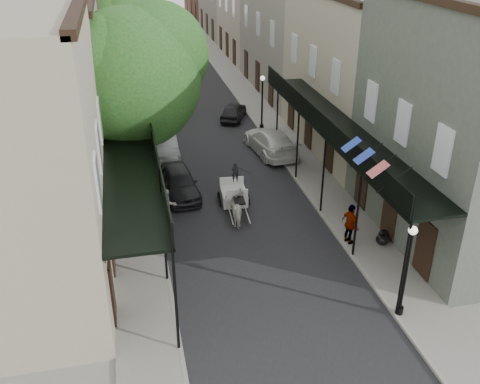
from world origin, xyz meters
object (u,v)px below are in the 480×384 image
tree_far (128,33)px  lamppost_right_far (262,102)px  pedestrian_sidewalk_left (114,110)px  pedestrian_sidewalk_right (350,224)px  lamppost_left (154,192)px  car_left_far (157,101)px  car_left_mid (166,146)px  carriage (233,183)px  horse (240,208)px  lamppost_right_near (406,270)px  car_right_near (270,141)px  tree_near (138,72)px  car_right_far (233,111)px  pedestrian_walking (168,208)px  car_left_near (179,182)px

tree_far → lamppost_right_far: 11.05m
pedestrian_sidewalk_left → pedestrian_sidewalk_right: bearing=76.4°
lamppost_left → pedestrian_sidewalk_left: lamppost_left is taller
pedestrian_sidewalk_right → lamppost_right_far: bearing=-13.0°
tree_far → car_left_far: (1.65, -0.17, -5.08)m
tree_far → car_left_mid: size_ratio=2.18×
pedestrian_sidewalk_left → carriage: bearing=71.9°
horse → pedestrian_sidewalk_left: pedestrian_sidewalk_left is taller
lamppost_right_near → lamppost_right_far: size_ratio=1.00×
horse → lamppost_right_near: bearing=121.7°
tree_far → car_right_near: tree_far is taller
pedestrian_sidewalk_left → car_left_mid: pedestrian_sidewalk_left is taller
tree_near → car_right_far: (6.87, 10.53, -5.87)m
horse → car_left_mid: size_ratio=0.44×
horse → pedestrian_sidewalk_right: pedestrian_sidewalk_right is taller
car_right_far → pedestrian_sidewalk_left: bearing=19.1°
horse → car_left_far: car_left_far is taller
tree_far → horse: 19.32m
pedestrian_walking → pedestrian_sidewalk_left: size_ratio=0.98×
pedestrian_sidewalk_left → pedestrian_sidewalk_right: 20.98m
lamppost_right_far → carriage: (-4.07, -9.70, -1.09)m
pedestrian_sidewalk_left → car_left_far: pedestrian_sidewalk_left is taller
carriage → car_left_near: size_ratio=0.58×
lamppost_left → car_right_far: bearing=65.3°
lamppost_right_far → horse: bearing=-109.4°
lamppost_left → car_left_near: size_ratio=0.87×
lamppost_left → carriage: size_ratio=1.50×
car_left_far → car_right_near: 11.78m
horse → car_right_near: 8.82m
tree_near → car_right_far: 13.87m
carriage → car_left_near: 2.89m
horse → pedestrian_sidewalk_left: (-5.68, 15.38, 0.34)m
lamppost_left → horse: lamppost_left is taller
car_left_mid → car_left_far: size_ratio=0.73×
carriage → pedestrian_walking: (-3.53, -1.85, -0.02)m
lamppost_left → carriage: (4.13, 2.30, -1.09)m
lamppost_left → car_left_far: bearing=85.2°
tree_near → horse: 8.19m
carriage → pedestrian_sidewalk_left: 14.32m
tree_near → pedestrian_sidewalk_left: 12.54m
lamppost_left → car_left_mid: bearing=81.8°
horse → lamppost_left: bearing=3.8°
horse → pedestrian_sidewalk_left: 16.40m
tree_far → car_right_near: (7.85, -10.18, -5.07)m
tree_far → car_left_near: tree_far is taller
lamppost_right_near → car_left_far: lamppost_right_near is taller
horse → car_right_far: 14.97m
pedestrian_sidewalk_right → car_left_far: 22.14m
tree_far → horse: bearing=-77.2°
lamppost_right_near → pedestrian_walking: lamppost_right_near is taller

